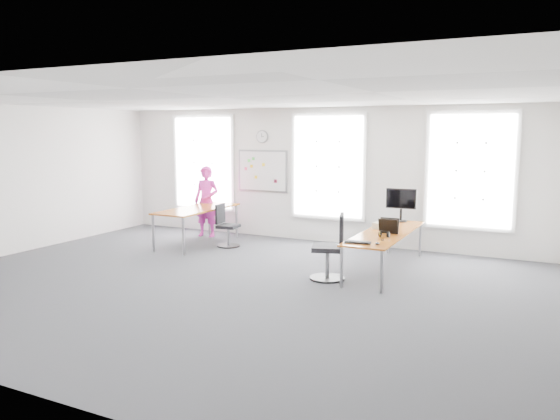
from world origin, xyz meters
The scene contains 21 objects.
floor centered at (0.00, 0.00, 0.00)m, with size 10.00×10.00×0.00m, color #2D2D32.
ceiling centered at (0.00, 0.00, 3.00)m, with size 10.00×10.00×0.00m, color white.
wall_back centered at (0.00, 4.00, 1.50)m, with size 10.00×10.00×0.00m, color white.
wall_left centered at (-5.00, 0.00, 1.50)m, with size 10.00×10.00×0.00m, color white.
window_left centered at (-3.00, 3.97, 1.70)m, with size 1.60×0.06×2.20m, color silver.
window_mid centered at (0.30, 3.97, 1.70)m, with size 1.60×0.06×2.20m, color silver.
window_right centered at (3.30, 3.97, 1.70)m, with size 1.60×0.06×2.20m, color silver.
desk_right centered at (2.16, 2.06, 0.66)m, with size 0.77×2.88×0.70m.
desk_left centered at (-2.19, 2.50, 0.74)m, with size 0.88×2.20×0.80m.
chair_right centered at (1.51, 1.07, 0.49)m, with size 0.64×0.63×1.12m.
chair_left centered at (-1.50, 2.57, 0.40)m, with size 0.49×0.49×0.92m.
person centered at (-2.52, 3.35, 0.83)m, with size 0.61×0.40×1.67m, color #CA299C.
whiteboard centered at (-1.35, 3.97, 1.55)m, with size 1.20×0.03×0.90m, color white.
wall_clock centered at (-1.35, 3.97, 2.35)m, with size 0.30×0.30×0.04m, color gray.
keyboard centered at (2.02, 0.90, 0.71)m, with size 0.42×0.15×0.02m, color black.
mouse centered at (2.34, 0.92, 0.72)m, with size 0.06×0.10×0.04m, color black.
lens_cap centered at (2.31, 1.31, 0.71)m, with size 0.06×0.06×0.01m, color black.
headphones centered at (2.25, 1.58, 0.75)m, with size 0.18×0.10×0.11m.
laptop_sleeve centered at (2.25, 1.92, 0.84)m, with size 0.34×0.18×0.27m.
paper_stack centered at (2.03, 2.34, 0.76)m, with size 0.33×0.25×0.11m, color beige.
monitor centered at (2.11, 3.28, 1.10)m, with size 0.59×0.24×0.66m.
Camera 1 is at (4.70, -7.32, 2.48)m, focal length 35.00 mm.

